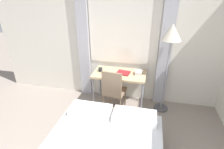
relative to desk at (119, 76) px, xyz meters
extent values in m
cube|color=silver|center=(-0.17, 0.37, 0.66)|extent=(5.38, 0.05, 2.70)
cube|color=white|center=(0.00, 0.34, 0.91)|extent=(1.40, 0.01, 1.50)
cube|color=#B2B2BC|center=(-0.84, 0.30, 0.61)|extent=(0.24, 0.06, 2.60)
cube|color=#B2B2BC|center=(0.84, 0.30, 0.61)|extent=(0.24, 0.06, 2.60)
cube|color=tan|center=(0.00, 0.00, 0.05)|extent=(1.05, 0.58, 0.04)
cylinder|color=gray|center=(-0.48, -0.25, -0.33)|extent=(0.04, 0.04, 0.72)
cylinder|color=gray|center=(0.48, -0.25, -0.33)|extent=(0.04, 0.04, 0.72)
cylinder|color=gray|center=(-0.48, 0.25, -0.33)|extent=(0.04, 0.04, 0.72)
cylinder|color=gray|center=(0.48, 0.25, -0.33)|extent=(0.04, 0.04, 0.72)
cube|color=#8C7259|center=(-0.05, -0.21, -0.23)|extent=(0.45, 0.45, 0.05)
cube|color=#8C7259|center=(-0.07, -0.39, 0.02)|extent=(0.38, 0.09, 0.46)
cylinder|color=#8C7259|center=(-0.24, -0.35, -0.47)|extent=(0.03, 0.03, 0.43)
cylinder|color=#8C7259|center=(0.10, -0.40, -0.47)|extent=(0.03, 0.03, 0.43)
cylinder|color=#8C7259|center=(-0.20, -0.02, -0.47)|extent=(0.03, 0.03, 0.43)
cylinder|color=#8C7259|center=(0.14, -0.06, -0.47)|extent=(0.03, 0.03, 0.43)
cube|color=white|center=(-0.30, -0.95, -0.19)|extent=(0.67, 0.32, 0.12)
cube|color=white|center=(0.41, -0.95, -0.19)|extent=(0.67, 0.32, 0.12)
cylinder|color=#4C4C51|center=(0.89, 0.05, -0.68)|extent=(0.29, 0.29, 0.03)
cylinder|color=gray|center=(0.89, 0.05, 0.06)|extent=(0.02, 0.02, 1.43)
cone|color=beige|center=(0.89, 0.05, 0.92)|extent=(0.35, 0.35, 0.29)
cube|color=silver|center=(0.38, 0.03, 0.11)|extent=(0.13, 0.17, 0.07)
cube|color=silver|center=(0.38, 0.03, 0.16)|extent=(0.14, 0.06, 0.02)
cube|color=maroon|center=(0.08, 0.00, 0.08)|extent=(0.28, 0.25, 0.02)
cube|color=white|center=(0.08, 0.00, 0.09)|extent=(0.27, 0.24, 0.01)
cylinder|color=#262628|center=(-0.39, -0.01, 0.11)|extent=(0.08, 0.08, 0.08)
camera|label=1|loc=(0.54, -3.10, 1.57)|focal=28.00mm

